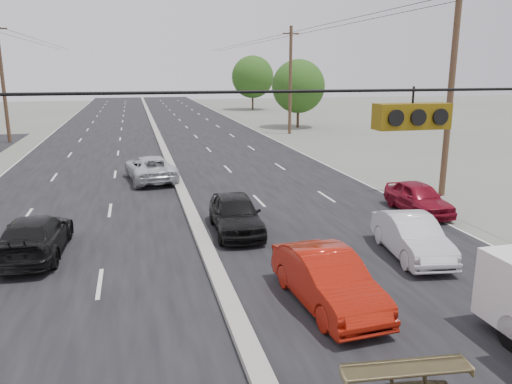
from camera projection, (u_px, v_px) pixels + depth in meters
road_surface at (166, 156)px, 36.02m from camera, size 20.00×160.00×0.02m
center_median at (166, 154)px, 36.00m from camera, size 0.50×160.00×0.20m
utility_pole_left_c at (3, 81)px, 41.33m from camera, size 1.60×0.30×10.00m
utility_pole_right_b at (451, 90)px, 23.55m from camera, size 1.60×0.30×10.00m
utility_pole_right_c at (290, 80)px, 47.13m from camera, size 1.60×0.30×10.00m
traffic_signals at (405, 113)px, 6.74m from camera, size 25.00×0.30×0.54m
tree_right_mid at (298, 86)px, 52.61m from camera, size 5.60×5.60×7.14m
tree_right_far at (253, 77)px, 76.26m from camera, size 6.40×6.40×8.16m
red_sedan at (327, 280)px, 13.01m from camera, size 1.88×4.52×1.45m
queue_car_a at (236, 214)px, 18.93m from camera, size 1.88×4.37×1.47m
queue_car_b at (412, 237)px, 16.50m from camera, size 2.00×4.29×1.36m
queue_car_e at (418, 198)px, 21.52m from camera, size 1.67×3.97×1.34m
oncoming_near at (35, 236)px, 16.55m from camera, size 2.10×4.77×1.36m
oncoming_far at (150, 169)px, 27.75m from camera, size 2.98×5.32×1.40m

